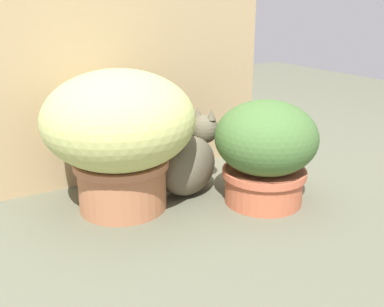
# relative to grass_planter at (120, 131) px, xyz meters

# --- Properties ---
(ground_plane) EXTENTS (6.00, 6.00, 0.00)m
(ground_plane) POSITION_rel_grass_planter_xyz_m (0.07, -0.17, -0.28)
(ground_plane) COLOR #5D5F4B
(cardboard_backdrop) EXTENTS (1.13, 0.03, 0.86)m
(cardboard_backdrop) POSITION_rel_grass_planter_xyz_m (0.18, 0.28, 0.15)
(cardboard_backdrop) COLOR tan
(cardboard_backdrop) RESTS_ON ground
(grass_planter) EXTENTS (0.51, 0.51, 0.48)m
(grass_planter) POSITION_rel_grass_planter_xyz_m (0.00, 0.00, 0.00)
(grass_planter) COLOR #AC6B47
(grass_planter) RESTS_ON ground
(leafy_planter) EXTENTS (0.36, 0.36, 0.37)m
(leafy_planter) POSITION_rel_grass_planter_xyz_m (0.46, -0.21, -0.08)
(leafy_planter) COLOR #BD603F
(leafy_planter) RESTS_ON ground
(cat) EXTENTS (0.39, 0.27, 0.32)m
(cat) POSITION_rel_grass_planter_xyz_m (0.27, -0.00, -0.16)
(cat) COLOR brown
(cat) RESTS_ON ground
(mushroom_ornament_pink) EXTENTS (0.09, 0.09, 0.14)m
(mushroom_ornament_pink) POSITION_rel_grass_planter_xyz_m (0.07, -0.06, -0.17)
(mushroom_ornament_pink) COLOR silver
(mushroom_ornament_pink) RESTS_ON ground
(mushroom_ornament_red) EXTENTS (0.09, 0.09, 0.11)m
(mushroom_ornament_red) POSITION_rel_grass_planter_xyz_m (-0.05, -0.07, -0.20)
(mushroom_ornament_red) COLOR silver
(mushroom_ornament_red) RESTS_ON ground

